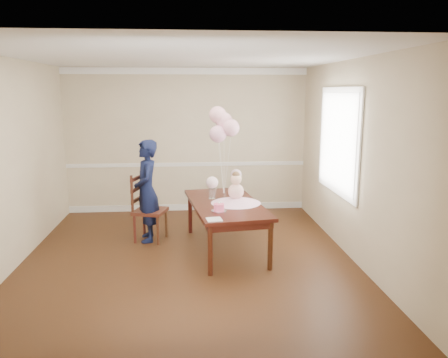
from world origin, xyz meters
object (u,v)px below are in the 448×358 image
dining_chair_seat (150,211)px  woman (147,191)px  birthday_cake (219,207)px  dining_table_top (226,204)px

dining_chair_seat → woman: bearing=-175.3°
dining_chair_seat → woman: woman is taller
birthday_cake → woman: bearing=137.7°
birthday_cake → woman: (-1.04, 0.94, 0.02)m
dining_table_top → birthday_cake: size_ratio=13.33×
woman → birthday_cake: bearing=40.2°
woman → dining_chair_seat: bearing=70.5°
dining_table_top → dining_chair_seat: bearing=148.5°
dining_table_top → birthday_cake: bearing=-114.0°
birthday_cake → woman: size_ratio=0.09×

